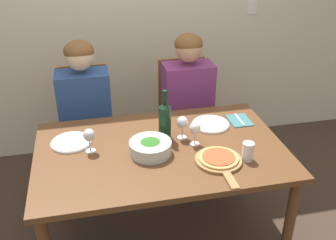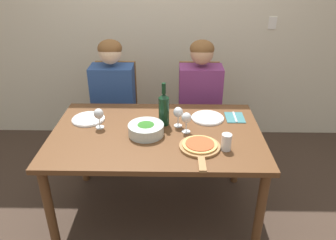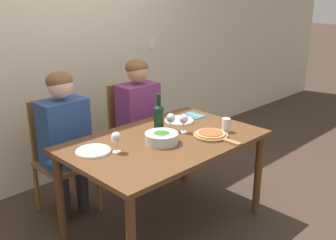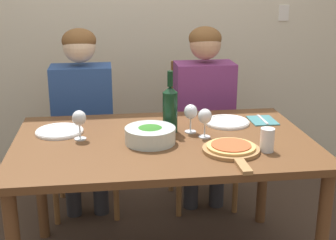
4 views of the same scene
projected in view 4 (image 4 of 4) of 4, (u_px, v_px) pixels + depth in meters
back_wall at (140, 0)px, 3.45m from camera, size 10.00×0.06×2.70m
dining_table at (163, 155)px, 2.37m from camera, size 1.49×0.95×0.75m
chair_left at (85, 133)px, 3.14m from camera, size 0.42×0.42×0.97m
chair_right at (200, 129)px, 3.24m from camera, size 0.42×0.42×0.97m
person_woman at (82, 106)px, 2.96m from camera, size 0.47×0.51×1.22m
person_man at (204, 102)px, 3.06m from camera, size 0.47×0.51×1.22m
wine_bottle at (170, 108)px, 2.42m from camera, size 0.08×0.08×0.32m
broccoli_bowl at (150, 135)px, 2.28m from camera, size 0.25×0.25×0.09m
dinner_plate_left at (59, 131)px, 2.44m from camera, size 0.25×0.25×0.02m
dinner_plate_right at (227, 122)px, 2.59m from camera, size 0.25×0.25×0.02m
pizza_on_board at (232, 149)px, 2.17m from camera, size 0.27×0.41×0.04m
wine_glass_left at (79, 119)px, 2.31m from camera, size 0.07×0.07×0.15m
wine_glass_right at (191, 113)px, 2.42m from camera, size 0.07×0.07×0.15m
wine_glass_centre at (205, 118)px, 2.34m from camera, size 0.07×0.07×0.15m
water_tumbler at (267, 140)px, 2.17m from camera, size 0.07×0.07×0.11m
fork_on_napkin at (262, 120)px, 2.63m from camera, size 0.14×0.18×0.01m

